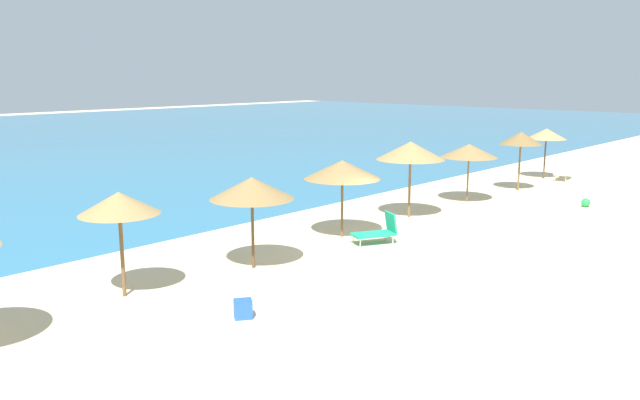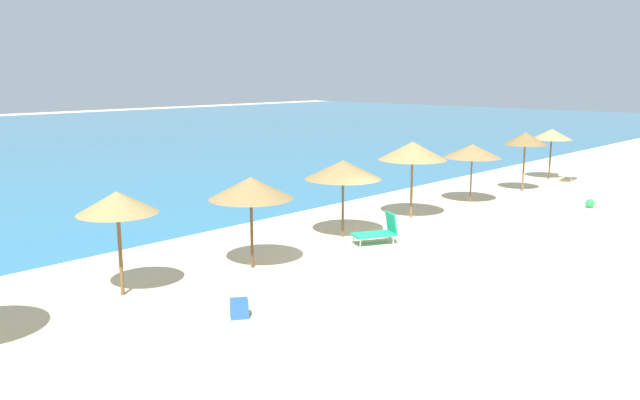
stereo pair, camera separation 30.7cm
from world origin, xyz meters
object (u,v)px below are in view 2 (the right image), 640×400
at_px(lounge_chair_2, 570,172).
at_px(beach_umbrella_8, 552,134).
at_px(beach_umbrella_2, 117,203).
at_px(beach_ball, 590,203).
at_px(beach_umbrella_4, 343,170).
at_px(beach_umbrella_5, 413,151).
at_px(beach_umbrella_6, 472,151).
at_px(beach_umbrella_3, 251,188).
at_px(lounge_chair_1, 379,231).
at_px(beach_umbrella_7, 525,139).
at_px(cooler_box, 239,308).

bearing_deg(lounge_chair_2, beach_umbrella_8, 18.12).
xyz_separation_m(beach_umbrella_2, beach_ball, (18.80, -4.37, -2.18)).
distance_m(beach_umbrella_2, beach_umbrella_4, 8.18).
relative_size(beach_umbrella_5, beach_umbrella_6, 1.17).
xyz_separation_m(beach_umbrella_3, lounge_chair_1, (4.55, -0.98, -1.89)).
distance_m(beach_umbrella_5, lounge_chair_2, 13.18).
bearing_deg(beach_umbrella_6, beach_umbrella_4, 179.66).
distance_m(beach_umbrella_5, beach_umbrella_8, 12.52).
relative_size(beach_umbrella_2, beach_umbrella_6, 1.06).
relative_size(beach_umbrella_3, lounge_chair_1, 1.69).
height_order(beach_umbrella_2, beach_umbrella_7, beach_umbrella_7).
height_order(beach_umbrella_8, lounge_chair_1, beach_umbrella_8).
distance_m(lounge_chair_2, beach_ball, 7.28).
bearing_deg(beach_umbrella_6, beach_umbrella_8, 1.53).
distance_m(beach_ball, cooler_box, 17.81).
bearing_deg(beach_umbrella_7, beach_umbrella_4, 177.95).
xyz_separation_m(beach_umbrella_8, beach_ball, (-5.92, -4.41, -2.17)).
bearing_deg(beach_umbrella_6, beach_umbrella_7, -5.52).
relative_size(beach_umbrella_6, lounge_chair_2, 1.46).
bearing_deg(beach_umbrella_6, beach_umbrella_5, 178.58).
bearing_deg(beach_umbrella_3, lounge_chair_1, -12.21).
bearing_deg(beach_ball, beach_umbrella_3, 165.90).
bearing_deg(beach_umbrella_3, beach_umbrella_7, 0.07).
bearing_deg(beach_umbrella_3, beach_umbrella_5, 3.50).
height_order(beach_umbrella_3, lounge_chair_2, beach_umbrella_3).
xyz_separation_m(beach_umbrella_2, beach_umbrella_3, (3.76, -0.59, -0.05)).
distance_m(beach_umbrella_6, beach_ball, 5.23).
bearing_deg(beach_ball, lounge_chair_1, 165.09).
distance_m(lounge_chair_1, lounge_chair_2, 16.89).
xyz_separation_m(beach_umbrella_7, lounge_chair_1, (-12.16, -1.01, -2.06)).
bearing_deg(beach_umbrella_3, beach_umbrella_6, 1.87).
xyz_separation_m(beach_umbrella_5, beach_umbrella_8, (12.51, 0.12, -0.23)).
distance_m(beach_umbrella_4, lounge_chair_2, 17.13).
xyz_separation_m(beach_umbrella_3, lounge_chair_2, (21.43, -0.29, -1.88)).
bearing_deg(lounge_chair_1, beach_umbrella_6, -52.86).
bearing_deg(lounge_chair_1, beach_umbrella_4, 32.57).
bearing_deg(beach_ball, beach_umbrella_5, 146.90).
height_order(beach_umbrella_8, lounge_chair_2, beach_umbrella_8).
height_order(lounge_chair_2, beach_ball, lounge_chair_2).
distance_m(lounge_chair_1, beach_ball, 10.86).
distance_m(beach_umbrella_6, lounge_chair_1, 8.42).
bearing_deg(cooler_box, lounge_chair_1, 13.41).
distance_m(beach_umbrella_8, beach_ball, 7.70).
bearing_deg(beach_umbrella_4, beach_umbrella_6, -0.34).
height_order(beach_umbrella_8, cooler_box, beach_umbrella_8).
distance_m(beach_umbrella_4, beach_umbrella_6, 8.24).
bearing_deg(beach_umbrella_5, beach_umbrella_8, 0.54).
height_order(beach_umbrella_3, beach_ball, beach_umbrella_3).
bearing_deg(beach_umbrella_6, lounge_chair_1, -170.22).
xyz_separation_m(beach_umbrella_2, lounge_chair_1, (8.32, -1.58, -1.94)).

